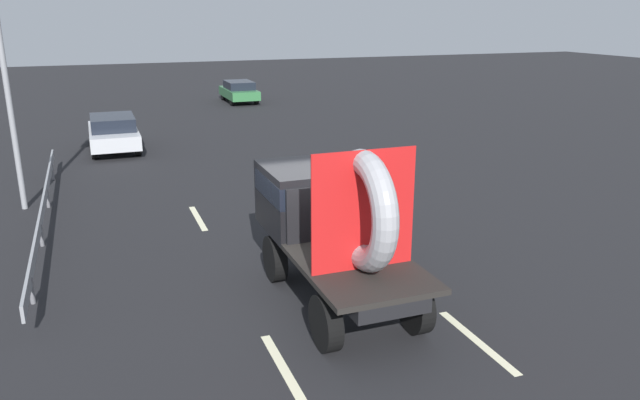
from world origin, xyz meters
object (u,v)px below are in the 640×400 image
at_px(flatbed_truck, 328,215).
at_px(distant_sedan, 113,132).
at_px(oncoming_car, 239,91).
at_px(traffic_light, 3,58).

relative_size(flatbed_truck, distant_sedan, 1.11).
height_order(flatbed_truck, oncoming_car, flatbed_truck).
xyz_separation_m(distant_sedan, oncoming_car, (8.04, 11.76, -0.06)).
bearing_deg(distant_sedan, oncoming_car, 55.64).
height_order(flatbed_truck, distant_sedan, flatbed_truck).
relative_size(distant_sedan, oncoming_car, 1.08).
xyz_separation_m(flatbed_truck, distant_sedan, (-3.41, 15.44, -0.87)).
height_order(distant_sedan, oncoming_car, distant_sedan).
height_order(traffic_light, oncoming_car, traffic_light).
height_order(flatbed_truck, traffic_light, traffic_light).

